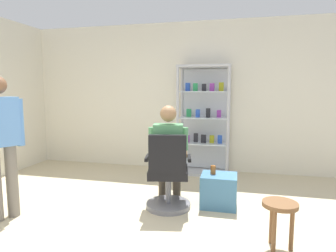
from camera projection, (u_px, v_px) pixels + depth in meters
name	position (u px, v px, depth m)	size (l,w,h in m)	color
ground_plane	(125.00, 252.00, 2.65)	(7.20, 7.20, 0.00)	#C6B793
back_wall	(184.00, 97.00, 5.38)	(6.00, 0.10, 2.70)	silver
display_cabinet_main	(204.00, 119.00, 5.11)	(0.90, 0.45, 1.90)	#B7B7BC
office_chair	(168.00, 178.00, 3.56)	(0.61, 0.57, 0.96)	slate
seated_shopkeeper	(169.00, 150.00, 3.68)	(0.54, 0.61, 1.29)	#3F382D
storage_crate	(219.00, 190.00, 3.68)	(0.44, 0.39, 0.41)	teal
tea_glass	(213.00, 170.00, 3.68)	(0.07, 0.07, 0.11)	brown
standing_customer	(1.00, 139.00, 3.23)	(0.36, 0.48, 1.63)	slate
wooden_stool	(280.00, 212.00, 2.65)	(0.32, 0.32, 0.45)	brown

